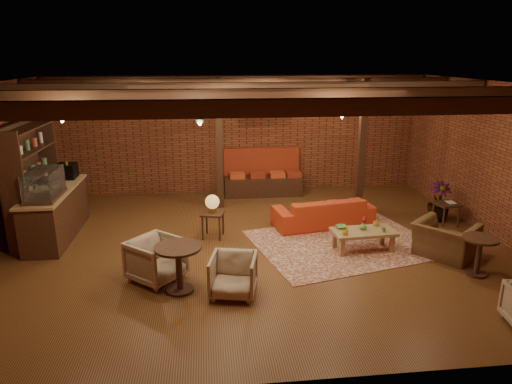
{
  "coord_description": "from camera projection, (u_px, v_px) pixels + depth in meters",
  "views": [
    {
      "loc": [
        -0.92,
        -8.45,
        3.71
      ],
      "look_at": [
        0.04,
        0.2,
        1.09
      ],
      "focal_mm": 32.0,
      "sensor_mm": 36.0,
      "label": 1
    }
  ],
  "objects": [
    {
      "name": "floor",
      "position": [
        255.0,
        246.0,
        9.2
      ],
      "size": [
        10.0,
        10.0,
        0.0
      ],
      "primitive_type": "plane",
      "color": "#3B220E",
      "rests_on": "ground"
    },
    {
      "name": "ceiling",
      "position": [
        255.0,
        84.0,
        8.28
      ],
      "size": [
        10.0,
        8.0,
        0.02
      ],
      "primitive_type": "cube",
      "color": "black",
      "rests_on": "wall_back"
    },
    {
      "name": "wall_back",
      "position": [
        239.0,
        135.0,
        12.55
      ],
      "size": [
        10.0,
        0.02,
        3.2
      ],
      "primitive_type": "cube",
      "color": "brown",
      "rests_on": "ground"
    },
    {
      "name": "wall_front",
      "position": [
        295.0,
        258.0,
        4.94
      ],
      "size": [
        10.0,
        0.02,
        3.2
      ],
      "primitive_type": "cube",
      "color": "brown",
      "rests_on": "ground"
    },
    {
      "name": "wall_right",
      "position": [
        499.0,
        163.0,
        9.27
      ],
      "size": [
        0.02,
        8.0,
        3.2
      ],
      "primitive_type": "cube",
      "color": "brown",
      "rests_on": "ground"
    },
    {
      "name": "ceiling_beams",
      "position": [
        255.0,
        91.0,
        8.32
      ],
      "size": [
        9.8,
        6.4,
        0.22
      ],
      "primitive_type": null,
      "color": "black",
      "rests_on": "ceiling"
    },
    {
      "name": "ceiling_pipe",
      "position": [
        247.0,
        96.0,
        9.9
      ],
      "size": [
        9.6,
        0.12,
        0.12
      ],
      "primitive_type": "cylinder",
      "rotation": [
        0.0,
        1.57,
        0.0
      ],
      "color": "black",
      "rests_on": "ceiling"
    },
    {
      "name": "post_left",
      "position": [
        219.0,
        145.0,
        11.15
      ],
      "size": [
        0.16,
        0.16,
        3.2
      ],
      "primitive_type": "cube",
      "color": "black",
      "rests_on": "ground"
    },
    {
      "name": "post_right",
      "position": [
        362.0,
        147.0,
        10.94
      ],
      "size": [
        0.16,
        0.16,
        3.2
      ],
      "primitive_type": "cube",
      "color": "black",
      "rests_on": "ground"
    },
    {
      "name": "service_counter",
      "position": [
        54.0,
        201.0,
        9.49
      ],
      "size": [
        0.8,
        2.5,
        1.6
      ],
      "primitive_type": null,
      "color": "black",
      "rests_on": "ground"
    },
    {
      "name": "plant_counter",
      "position": [
        60.0,
        179.0,
        9.57
      ],
      "size": [
        0.35,
        0.39,
        0.3
      ],
      "primitive_type": "imported",
      "color": "#337F33",
      "rests_on": "service_counter"
    },
    {
      "name": "shelving_hutch",
      "position": [
        33.0,
        181.0,
        9.43
      ],
      "size": [
        0.52,
        2.0,
        2.4
      ],
      "primitive_type": null,
      "color": "black",
      "rests_on": "ground"
    },
    {
      "name": "banquette",
      "position": [
        263.0,
        177.0,
        12.5
      ],
      "size": [
        2.1,
        0.7,
        1.0
      ],
      "primitive_type": null,
      "color": "maroon",
      "rests_on": "ground"
    },
    {
      "name": "service_sign",
      "position": [
        265.0,
        111.0,
        11.54
      ],
      "size": [
        0.86,
        0.06,
        0.3
      ],
      "primitive_type": "cube",
      "color": "orange",
      "rests_on": "ceiling"
    },
    {
      "name": "ceiling_spotlights",
      "position": [
        255.0,
        103.0,
        8.38
      ],
      "size": [
        6.4,
        4.4,
        0.28
      ],
      "primitive_type": null,
      "color": "black",
      "rests_on": "ceiling"
    },
    {
      "name": "rug",
      "position": [
        343.0,
        243.0,
        9.36
      ],
      "size": [
        4.03,
        3.44,
        0.01
      ],
      "primitive_type": "cube",
      "rotation": [
        0.0,
        0.0,
        0.24
      ],
      "color": "maroon",
      "rests_on": "floor"
    },
    {
      "name": "sofa",
      "position": [
        323.0,
        212.0,
        10.27
      ],
      "size": [
        2.34,
        1.23,
        0.65
      ],
      "primitive_type": "imported",
      "rotation": [
        0.0,
        0.0,
        3.31
      ],
      "color": "#BA3419",
      "rests_on": "floor"
    },
    {
      "name": "coffee_table",
      "position": [
        363.0,
        232.0,
        8.93
      ],
      "size": [
        1.26,
        0.68,
        0.67
      ],
      "rotation": [
        0.0,
        0.0,
        0.07
      ],
      "color": "#A57F4D",
      "rests_on": "floor"
    },
    {
      "name": "side_table_lamp",
      "position": [
        212.0,
        205.0,
        9.47
      ],
      "size": [
        0.54,
        0.54,
        0.94
      ],
      "rotation": [
        0.0,
        0.0,
        -0.25
      ],
      "color": "black",
      "rests_on": "floor"
    },
    {
      "name": "round_table_left",
      "position": [
        179.0,
        261.0,
        7.33
      ],
      "size": [
        0.76,
        0.76,
        0.79
      ],
      "color": "black",
      "rests_on": "floor"
    },
    {
      "name": "armchair_a",
      "position": [
        156.0,
        258.0,
        7.73
      ],
      "size": [
        1.08,
        1.09,
        0.82
      ],
      "primitive_type": "imported",
      "rotation": [
        0.0,
        0.0,
        0.86
      ],
      "color": "beige",
      "rests_on": "floor"
    },
    {
      "name": "armchair_b",
      "position": [
        233.0,
        273.0,
        7.27
      ],
      "size": [
        0.84,
        0.8,
        0.73
      ],
      "primitive_type": "imported",
      "rotation": [
        0.0,
        0.0,
        -0.21
      ],
      "color": "beige",
      "rests_on": "floor"
    },
    {
      "name": "armchair_right",
      "position": [
        446.0,
        234.0,
        8.63
      ],
      "size": [
        1.19,
        1.24,
        0.91
      ],
      "primitive_type": "imported",
      "rotation": [
        0.0,
        0.0,
        2.26
      ],
      "color": "brown",
      "rests_on": "floor"
    },
    {
      "name": "side_table_book",
      "position": [
        447.0,
        205.0,
        10.2
      ],
      "size": [
        0.54,
        0.54,
        0.55
      ],
      "rotation": [
        0.0,
        0.0,
        0.14
      ],
      "color": "black",
      "rests_on": "floor"
    },
    {
      "name": "round_table_right",
      "position": [
        479.0,
        250.0,
        7.89
      ],
      "size": [
        0.6,
        0.6,
        0.7
      ],
      "color": "black",
      "rests_on": "floor"
    },
    {
      "name": "plant_tall",
      "position": [
        444.0,
        163.0,
        10.28
      ],
      "size": [
        1.57,
        1.57,
        2.74
      ],
      "primitive_type": "imported",
      "rotation": [
        0.0,
        0.0,
        -0.02
      ],
      "color": "#4C7F4C",
      "rests_on": "floor"
    }
  ]
}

